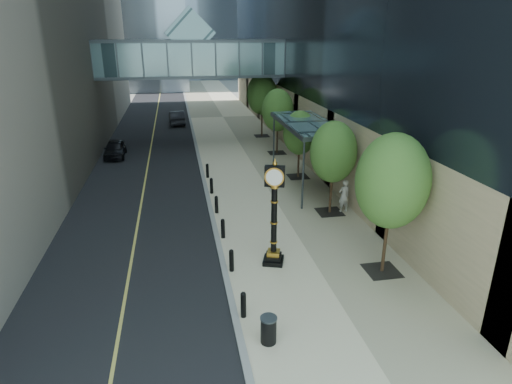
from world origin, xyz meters
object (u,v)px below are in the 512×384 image
trash_bin (268,331)px  street_clock (274,221)px  car_near (115,149)px  pedestrian (344,196)px  car_far (177,117)px

trash_bin → street_clock: bearing=75.4°
trash_bin → car_near: (-7.60, 24.44, 0.18)m
pedestrian → car_near: bearing=-57.0°
trash_bin → car_near: size_ratio=0.23×
pedestrian → car_near: (-14.08, 14.49, -0.31)m
trash_bin → car_far: bearing=93.7°
street_clock → car_far: street_clock is taller
car_near → car_far: 13.79m
street_clock → trash_bin: street_clock is taller
trash_bin → car_near: car_near is taller
trash_bin → pedestrian: (6.49, 9.95, 0.49)m
street_clock → car_near: (-8.91, 19.40, -1.39)m
street_clock → trash_bin: size_ratio=5.17×
trash_bin → car_far: size_ratio=0.20×
car_far → pedestrian: bearing=104.3°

